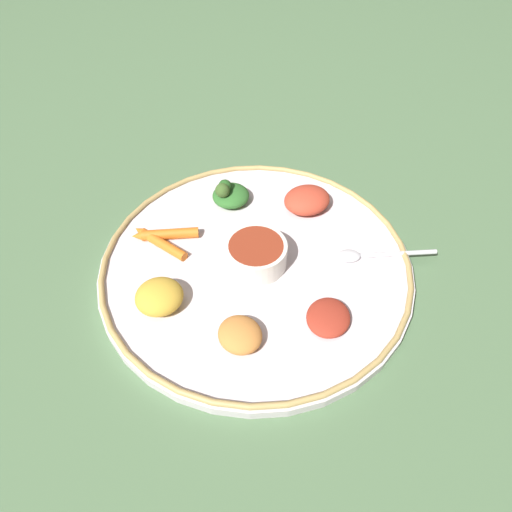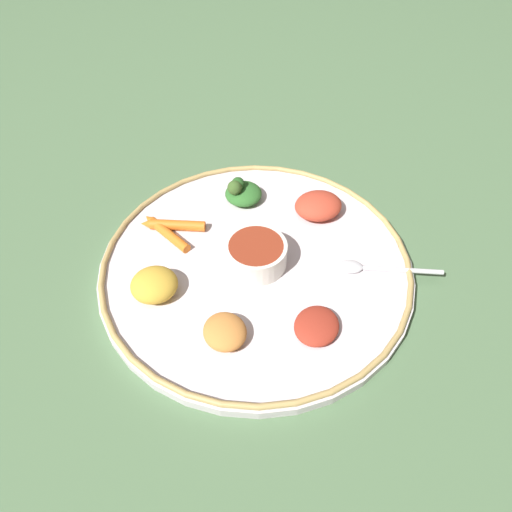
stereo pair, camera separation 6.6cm
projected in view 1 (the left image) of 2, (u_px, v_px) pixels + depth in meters
ground_plane at (256, 270)px, 0.68m from camera, size 2.40×2.40×0.00m
platter at (256, 266)px, 0.68m from camera, size 0.44×0.44×0.01m
platter_rim at (256, 262)px, 0.67m from camera, size 0.44×0.44×0.01m
center_bowl at (256, 254)px, 0.66m from camera, size 0.09×0.09×0.04m
spoon at (370, 255)px, 0.67m from camera, size 0.15×0.03×0.01m
greens_pile at (229, 194)px, 0.74m from camera, size 0.06×0.06×0.04m
carrot_near_spoon at (166, 234)px, 0.70m from camera, size 0.10×0.02×0.02m
carrot_outer at (160, 243)px, 0.69m from camera, size 0.08×0.08×0.01m
mound_lentil_yellow at (159, 297)px, 0.61m from camera, size 0.07×0.07×0.03m
mound_beet at (328, 317)px, 0.60m from camera, size 0.08×0.08×0.02m
mound_berbere_red at (307, 200)px, 0.73m from camera, size 0.09×0.08×0.03m
mound_squash at (240, 335)px, 0.58m from camera, size 0.07×0.08×0.03m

